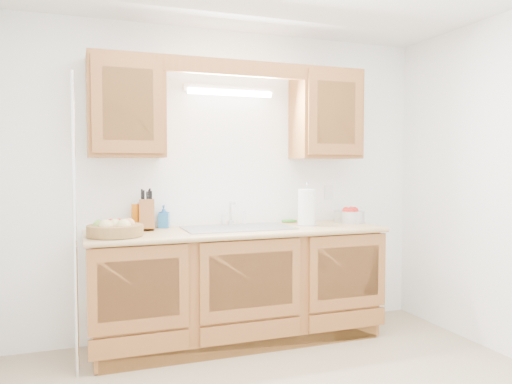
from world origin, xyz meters
name	(u,v)px	position (x,y,z in m)	size (l,w,h in m)	color
room	(305,191)	(0.00, 0.00, 1.25)	(3.52, 3.50, 2.50)	tan
base_cabinets	(238,287)	(0.00, 1.20, 0.44)	(2.20, 0.60, 0.86)	#9F632E
countertop	(239,231)	(0.00, 1.19, 0.88)	(2.30, 0.63, 0.04)	tan
upper_cabinet_left	(126,107)	(-0.83, 1.33, 1.83)	(0.55, 0.33, 0.75)	#9F632E
upper_cabinet_right	(326,115)	(0.83, 1.33, 1.83)	(0.55, 0.33, 0.75)	#9F632E
valance	(238,68)	(0.00, 1.19, 2.14)	(2.20, 0.05, 0.12)	#9F632E
fluorescent_fixture	(230,91)	(0.00, 1.42, 2.00)	(0.76, 0.08, 0.08)	white
sink	(238,237)	(0.00, 1.21, 0.83)	(0.84, 0.46, 0.36)	#9E9EA3
wire_shelf_pole	(75,226)	(-1.20, 0.94, 1.00)	(0.03, 0.03, 2.00)	silver
outlet_plate	(329,192)	(0.95, 1.49, 1.15)	(0.08, 0.01, 0.12)	white
fruit_basket	(115,229)	(-0.94, 1.08, 0.95)	(0.47, 0.47, 0.12)	olive
knife_block	(147,215)	(-0.68, 1.35, 1.02)	(0.14, 0.20, 0.33)	#9F632E
orange_canister	(136,216)	(-0.76, 1.39, 1.01)	(0.07, 0.07, 0.21)	orange
soap_bottle	(164,216)	(-0.54, 1.44, 0.99)	(0.08, 0.08, 0.18)	#2266AE
sponge	(289,221)	(0.54, 1.44, 0.91)	(0.13, 0.10, 0.02)	#CC333F
paper_towel	(307,208)	(0.58, 1.18, 1.05)	(0.18, 0.18, 0.35)	silver
apple_bowl	(349,216)	(1.03, 1.27, 0.96)	(0.26, 0.26, 0.14)	silver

